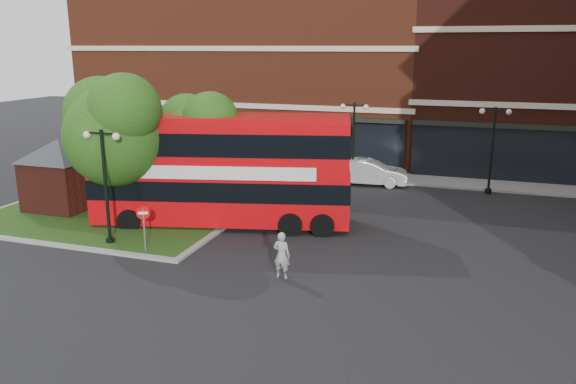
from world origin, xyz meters
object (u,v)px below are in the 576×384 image
(bus, at_px, (221,163))
(car_white, at_px, (369,172))
(car_silver, at_px, (297,168))
(woman, at_px, (282,255))

(bus, distance_m, car_white, 11.57)
(car_white, bearing_deg, car_silver, 84.72)
(bus, distance_m, woman, 7.35)
(car_silver, bearing_deg, woman, -163.14)
(bus, bearing_deg, car_silver, 72.95)
(bus, distance_m, car_silver, 10.37)
(bus, xyz_separation_m, car_white, (5.16, 10.11, -2.23))
(car_silver, height_order, car_white, car_white)
(car_silver, bearing_deg, car_white, -88.65)
(bus, bearing_deg, woman, -61.04)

